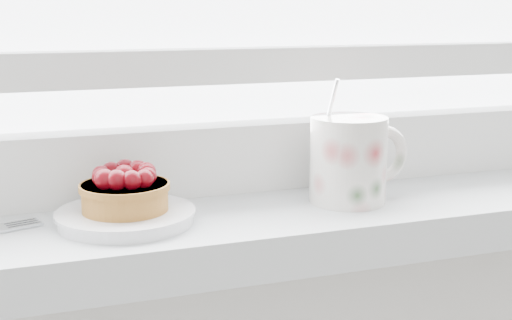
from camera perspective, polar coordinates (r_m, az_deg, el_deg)
name	(u,v)px	position (r m, az deg, el deg)	size (l,w,h in m)	color
saucer	(126,217)	(0.65, -10.38, -4.49)	(0.12, 0.12, 0.01)	white
raspberry_tart	(125,190)	(0.64, -10.45, -2.35)	(0.08, 0.08, 0.04)	#91591F
floral_mug	(351,158)	(0.70, 7.59, 0.18)	(0.11, 0.08, 0.12)	silver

